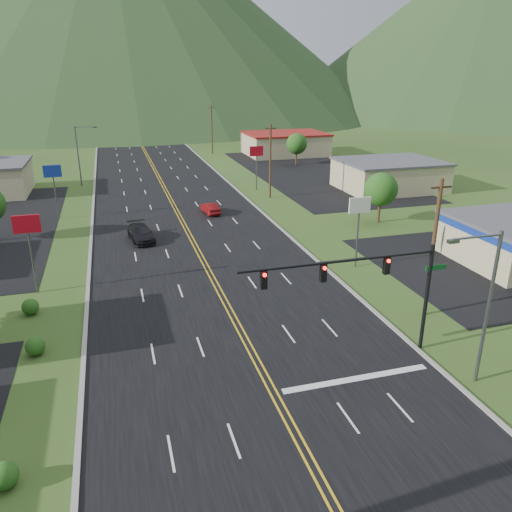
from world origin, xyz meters
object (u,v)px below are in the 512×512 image
object	(u,v)px
traffic_signal	(370,278)
streetlight_west	(80,152)
car_dark_mid	(141,234)
streetlight_east	(485,299)
car_red_far	(210,208)

from	to	relation	value
traffic_signal	streetlight_west	xyz separation A→B (m)	(-18.16, 56.00, -0.15)
traffic_signal	car_dark_mid	distance (m)	29.56
streetlight_east	traffic_signal	bearing A→B (deg)	139.61
streetlight_west	car_dark_mid	bearing A→B (deg)	-77.28
streetlight_west	car_red_far	distance (m)	26.46
car_dark_mid	car_red_far	xyz separation A→B (m)	(8.95, 8.26, -0.10)
traffic_signal	streetlight_east	distance (m)	6.17
streetlight_east	car_dark_mid	world-z (taller)	streetlight_east
streetlight_west	car_dark_mid	size ratio (longest dim) A/B	1.68
streetlight_east	car_dark_mid	distance (m)	35.12
streetlight_east	car_red_far	world-z (taller)	streetlight_east
streetlight_east	streetlight_west	size ratio (longest dim) A/B	1.00
traffic_signal	car_dark_mid	world-z (taller)	traffic_signal
car_dark_mid	streetlight_east	bearing A→B (deg)	-69.75
streetlight_west	car_red_far	size ratio (longest dim) A/B	2.20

